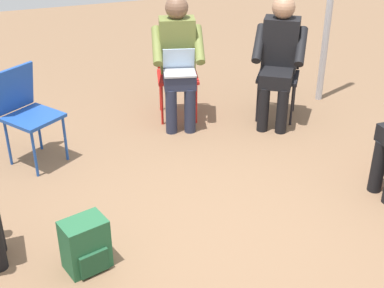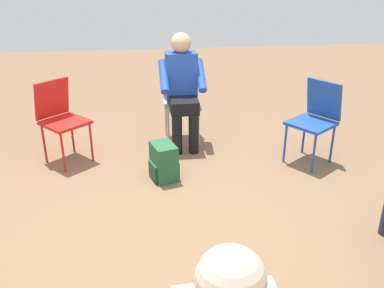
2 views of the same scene
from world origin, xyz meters
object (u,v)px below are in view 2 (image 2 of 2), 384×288
(chair_west, at_px, (181,98))
(chair_southwest, at_px, (60,115))
(person_in_blue, at_px, (182,85))
(backpack_near_laptop_user, at_px, (164,164))
(chair_northwest, at_px, (316,116))

(chair_west, xyz_separation_m, chair_southwest, (0.43, -1.28, 0.00))
(person_in_blue, bearing_deg, backpack_near_laptop_user, 71.35)
(chair_northwest, xyz_separation_m, person_in_blue, (-0.60, -1.30, 0.20))
(chair_northwest, xyz_separation_m, chair_west, (-0.76, -1.30, 0.00))
(backpack_near_laptop_user, bearing_deg, chair_northwest, 97.84)
(chair_northwest, bearing_deg, person_in_blue, 29.37)
(chair_southwest, distance_m, backpack_near_laptop_user, 1.20)
(chair_northwest, distance_m, person_in_blue, 1.44)
(person_in_blue, bearing_deg, chair_northwest, 154.58)
(chair_northwest, xyz_separation_m, backpack_near_laptop_user, (0.22, -1.56, -0.34))
(chair_west, bearing_deg, chair_northwest, 148.86)
(person_in_blue, distance_m, backpack_near_laptop_user, 1.01)
(chair_northwest, height_order, chair_west, same)
(chair_northwest, distance_m, chair_southwest, 2.60)
(chair_northwest, height_order, backpack_near_laptop_user, chair_northwest)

